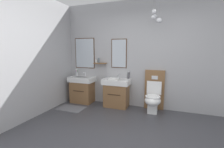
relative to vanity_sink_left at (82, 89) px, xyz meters
name	(u,v)px	position (x,y,z in m)	size (l,w,h in m)	color
wall_back	(145,55)	(1.72, 0.25, 0.98)	(4.65, 0.66, 2.74)	#A8A8AA
wall_left	(3,57)	(-0.52, -1.85, 0.98)	(0.12, 4.32, 2.74)	#A8A8AA
bath_mat	(71,108)	(0.00, -0.58, -0.38)	(0.68, 0.44, 0.01)	slate
vanity_sink_left	(82,89)	(0.00, 0.00, 0.00)	(0.70, 0.46, 0.74)	brown
tap_on_left_sink	(85,73)	(0.00, 0.16, 0.42)	(0.03, 0.13, 0.11)	silver
vanity_sink_right	(117,92)	(1.04, 0.00, 0.00)	(0.70, 0.46, 0.74)	brown
tap_on_right_sink	(119,75)	(1.04, 0.16, 0.42)	(0.03, 0.13, 0.11)	silver
toilet	(153,96)	(1.99, -0.01, -0.01)	(0.48, 0.62, 1.00)	brown
toothbrush_cup	(77,73)	(-0.27, 0.15, 0.41)	(0.07, 0.07, 0.21)	silver
soap_dispenser	(129,75)	(1.32, 0.16, 0.44)	(0.06, 0.06, 0.20)	#4C4C51
folded_hand_towel	(114,79)	(1.00, -0.13, 0.38)	(0.22, 0.16, 0.04)	white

